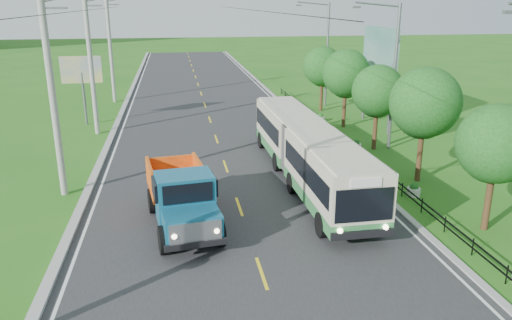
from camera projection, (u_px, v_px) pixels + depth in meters
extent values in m
plane|color=#246217|center=(262.00, 273.00, 17.45)|extent=(240.00, 240.00, 0.00)
cube|color=#28282B|center=(214.00, 132.00, 36.24)|extent=(14.00, 120.00, 0.02)
cube|color=#9E9E99|center=(112.00, 135.00, 35.11)|extent=(0.40, 120.00, 0.15)
cube|color=#9E9E99|center=(309.00, 128.00, 37.34)|extent=(0.30, 120.00, 0.10)
cube|color=silver|center=(120.00, 136.00, 35.21)|extent=(0.12, 120.00, 0.00)
cube|color=silver|center=(303.00, 128.00, 37.27)|extent=(0.12, 120.00, 0.00)
cube|color=yellow|center=(262.00, 273.00, 17.44)|extent=(0.12, 2.20, 0.00)
cube|color=black|center=(347.00, 146.00, 31.75)|extent=(0.04, 40.00, 0.60)
cylinder|color=gray|center=(52.00, 94.00, 23.10)|extent=(0.32, 0.32, 10.00)
cube|color=slate|center=(53.00, 8.00, 22.02)|extent=(1.20, 0.10, 0.10)
cylinder|color=gray|center=(91.00, 63.00, 34.38)|extent=(0.32, 0.32, 10.00)
cube|color=slate|center=(93.00, 6.00, 33.30)|extent=(1.20, 0.10, 0.10)
cylinder|color=gray|center=(110.00, 48.00, 45.66)|extent=(0.32, 0.32, 10.00)
cube|color=slate|center=(112.00, 4.00, 44.58)|extent=(1.20, 0.10, 0.10)
cylinder|color=#382314|center=(489.00, 196.00, 20.39)|extent=(0.28, 0.28, 2.97)
sphere|color=#144715|center=(497.00, 144.00, 19.72)|extent=(3.18, 3.18, 3.18)
sphere|color=#144715|center=(491.00, 155.00, 20.41)|extent=(2.33, 2.33, 2.33)
cylinder|color=#382314|center=(420.00, 150.00, 25.97)|extent=(0.28, 0.28, 3.36)
sphere|color=#144715|center=(425.00, 102.00, 25.21)|extent=(3.60, 3.60, 3.60)
sphere|color=#144715|center=(423.00, 114.00, 25.93)|extent=(2.64, 2.64, 2.64)
cylinder|color=#382314|center=(375.00, 126.00, 31.67)|extent=(0.28, 0.28, 3.02)
sphere|color=#144715|center=(378.00, 91.00, 30.98)|extent=(3.24, 3.24, 3.24)
sphere|color=#144715|center=(377.00, 99.00, 31.67)|extent=(2.38, 2.38, 2.38)
cylinder|color=#382314|center=(344.00, 106.00, 37.27)|extent=(0.28, 0.28, 3.25)
sphere|color=#144715|center=(346.00, 73.00, 36.53)|extent=(3.48, 3.48, 3.48)
sphere|color=#144715|center=(346.00, 81.00, 37.24)|extent=(2.55, 2.55, 2.55)
cylinder|color=#382314|center=(321.00, 93.00, 42.94)|extent=(0.28, 0.28, 3.08)
sphere|color=#144715|center=(322.00, 66.00, 42.23)|extent=(3.30, 3.30, 3.30)
sphere|color=#144715|center=(323.00, 73.00, 42.93)|extent=(2.42, 2.42, 2.42)
cube|color=slate|center=(510.00, 12.00, 16.04)|extent=(0.45, 0.16, 0.12)
cylinder|color=slate|center=(394.00, 79.00, 30.91)|extent=(0.20, 0.20, 9.00)
cylinder|color=slate|center=(378.00, 4.00, 29.36)|extent=(2.80, 0.10, 0.34)
cube|color=slate|center=(357.00, 7.00, 29.20)|extent=(0.45, 0.16, 0.12)
cylinder|color=slate|center=(327.00, 56.00, 44.07)|extent=(0.20, 0.20, 9.00)
cylinder|color=slate|center=(314.00, 3.00, 42.51)|extent=(2.80, 0.10, 0.34)
cube|color=slate|center=(299.00, 5.00, 42.36)|extent=(0.45, 0.16, 0.12)
cylinder|color=silver|center=(413.00, 192.00, 24.36)|extent=(0.64, 0.64, 0.40)
sphere|color=#144715|center=(414.00, 187.00, 24.28)|extent=(0.44, 0.44, 0.44)
cylinder|color=silver|center=(356.00, 147.00, 31.88)|extent=(0.64, 0.64, 0.40)
sphere|color=#144715|center=(356.00, 143.00, 31.80)|extent=(0.44, 0.44, 0.44)
cylinder|color=silver|center=(320.00, 119.00, 39.40)|extent=(0.64, 0.64, 0.40)
sphere|color=#144715|center=(321.00, 116.00, 39.32)|extent=(0.44, 0.44, 0.44)
cylinder|color=slate|center=(84.00, 99.00, 37.92)|extent=(0.20, 0.20, 4.00)
cube|color=yellow|center=(81.00, 70.00, 37.25)|extent=(3.00, 0.15, 2.00)
cylinder|color=slate|center=(391.00, 99.00, 35.04)|extent=(0.24, 0.24, 5.00)
cylinder|color=slate|center=(365.00, 88.00, 39.74)|extent=(0.24, 0.24, 5.00)
cube|color=#144C47|center=(380.00, 48.00, 36.39)|extent=(0.20, 6.00, 3.00)
cube|color=#317B3F|center=(331.00, 195.00, 22.34)|extent=(2.63, 7.59, 0.55)
cube|color=beige|center=(332.00, 169.00, 21.96)|extent=(2.63, 7.59, 1.94)
cube|color=black|center=(332.00, 168.00, 21.96)|extent=(2.66, 6.98, 0.96)
cube|color=#317B3F|center=(287.00, 145.00, 30.13)|extent=(2.62, 7.08, 0.55)
cube|color=beige|center=(287.00, 125.00, 29.75)|extent=(2.62, 7.08, 1.94)
cube|color=black|center=(287.00, 125.00, 29.75)|extent=(2.65, 6.48, 0.96)
cube|color=#4C4C4C|center=(306.00, 148.00, 26.06)|extent=(2.38, 1.04, 2.40)
cube|color=black|center=(365.00, 205.00, 18.46)|extent=(2.27, 0.09, 1.31)
cylinder|color=black|center=(322.00, 225.00, 20.02)|extent=(0.34, 1.05, 1.05)
cylinder|color=black|center=(375.00, 221.00, 20.40)|extent=(0.34, 1.05, 1.05)
cylinder|color=black|center=(292.00, 183.00, 24.64)|extent=(0.34, 1.05, 1.05)
cylinder|color=black|center=(336.00, 180.00, 25.03)|extent=(0.34, 1.05, 1.05)
cylinder|color=black|center=(277.00, 162.00, 27.85)|extent=(0.34, 1.05, 1.05)
cylinder|color=black|center=(316.00, 160.00, 28.24)|extent=(0.34, 1.05, 1.05)
cylinder|color=black|center=(261.00, 140.00, 32.19)|extent=(0.34, 1.05, 1.05)
cylinder|color=black|center=(296.00, 139.00, 32.58)|extent=(0.34, 1.05, 1.05)
cube|color=#145979|center=(192.00, 225.00, 18.62)|extent=(2.29, 1.68, 1.01)
cube|color=#145979|center=(185.00, 198.00, 19.85)|extent=(2.42, 1.90, 2.02)
cube|color=black|center=(184.00, 186.00, 19.70)|extent=(2.59, 1.63, 0.71)
cube|color=black|center=(183.00, 212.00, 20.88)|extent=(1.81, 6.13, 0.25)
cube|color=orange|center=(176.00, 176.00, 22.13)|extent=(2.70, 3.31, 1.31)
cylinder|color=black|center=(164.00, 240.00, 18.68)|extent=(0.50, 1.15, 1.11)
cylinder|color=black|center=(219.00, 233.00, 19.27)|extent=(0.50, 1.15, 1.11)
cylinder|color=black|center=(153.00, 201.00, 22.35)|extent=(0.50, 1.15, 1.11)
cylinder|color=black|center=(199.00, 195.00, 22.95)|extent=(0.50, 1.15, 1.11)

